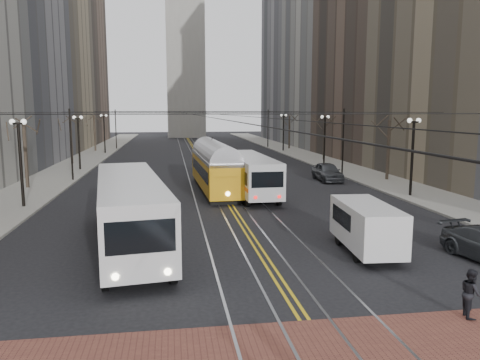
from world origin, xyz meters
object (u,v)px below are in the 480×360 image
object	(u,v)px
transit_bus	(130,212)
rear_bus	(251,175)
streetcar	(215,172)
sedan_grey	(327,172)
pedestrian_c	(471,293)
cargo_van	(366,229)

from	to	relation	value
transit_bus	rear_bus	distance (m)	15.17
streetcar	sedan_grey	bearing A→B (deg)	17.58
sedan_grey	pedestrian_c	world-z (taller)	sedan_grey
sedan_grey	pedestrian_c	distance (m)	28.84
rear_bus	cargo_van	xyz separation A→B (m)	(2.64, -15.51, -0.36)
transit_bus	cargo_van	distance (m)	10.99
rear_bus	transit_bus	bearing A→B (deg)	-123.19
streetcar	rear_bus	world-z (taller)	streetcar
rear_bus	sedan_grey	world-z (taller)	rear_bus
transit_bus	rear_bus	bearing A→B (deg)	50.19
pedestrian_c	rear_bus	bearing A→B (deg)	23.60
streetcar	pedestrian_c	distance (m)	25.17
transit_bus	pedestrian_c	size ratio (longest dim) A/B	8.55
transit_bus	streetcar	size ratio (longest dim) A/B	1.00
streetcar	rear_bus	size ratio (longest dim) A/B	1.15
sedan_grey	streetcar	bearing A→B (deg)	-158.38
streetcar	pedestrian_c	xyz separation A→B (m)	(5.70, -24.50, -0.77)
transit_bus	rear_bus	size ratio (longest dim) A/B	1.16
rear_bus	cargo_van	distance (m)	15.74
streetcar	sedan_grey	size ratio (longest dim) A/B	2.67
sedan_grey	pedestrian_c	bearing A→B (deg)	-98.34
sedan_grey	cargo_van	bearing A→B (deg)	-102.70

